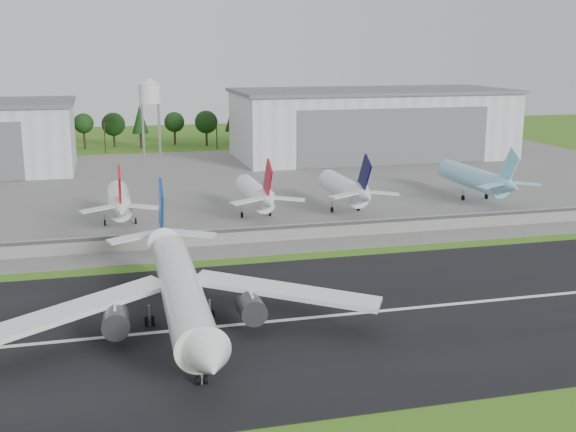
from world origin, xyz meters
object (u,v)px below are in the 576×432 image
object	(u,v)px
parked_jet_red_a	(119,202)
parked_jet_red_b	(257,195)
parked_jet_navy	(347,189)
parked_jet_skyblue	(479,179)
main_airliner	(182,300)

from	to	relation	value
parked_jet_red_a	parked_jet_red_b	bearing A→B (deg)	0.01
parked_jet_red_a	parked_jet_red_b	xyz separation A→B (m)	(32.21, 0.01, 0.03)
parked_jet_navy	parked_jet_skyblue	size ratio (longest dim) A/B	0.84
main_airliner	parked_jet_red_b	xyz separation A→B (m)	(25.41, 66.95, 1.02)
parked_jet_red_a	parked_jet_skyblue	xyz separation A→B (m)	(93.78, 5.05, 0.21)
parked_jet_red_a	parked_jet_navy	xyz separation A→B (m)	(55.09, 0.04, 0.20)
parked_jet_skyblue	parked_jet_red_a	bearing A→B (deg)	-176.92
main_airliner	parked_jet_navy	size ratio (longest dim) A/B	1.89
main_airliner	parked_jet_skyblue	world-z (taller)	main_airliner
parked_jet_red_a	parked_jet_red_b	size ratio (longest dim) A/B	1.00
parked_jet_red_b	parked_jet_skyblue	distance (m)	61.78
parked_jet_red_a	parked_jet_navy	size ratio (longest dim) A/B	1.00
parked_jet_red_a	parked_jet_skyblue	distance (m)	93.92
main_airliner	parked_jet_red_a	size ratio (longest dim) A/B	1.89
parked_jet_skyblue	main_airliner	bearing A→B (deg)	-140.39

